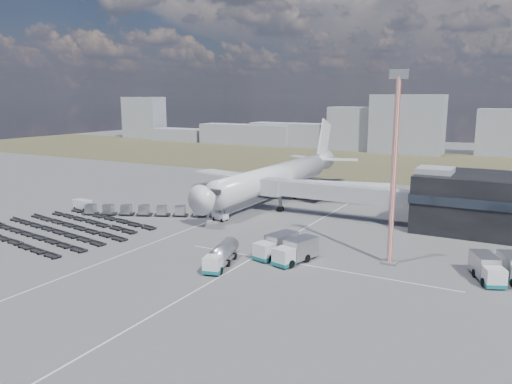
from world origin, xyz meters
The scene contains 15 objects.
ground centered at (0.00, 0.00, 0.00)m, with size 420.00×420.00×0.00m, color #565659.
grass_strip centered at (0.00, 110.00, 0.01)m, with size 420.00×90.00×0.01m, color brown.
lane_markings centered at (9.77, 3.00, 0.01)m, with size 47.12×110.00×0.01m.
terminal centered at (47.77, 23.96, 5.25)m, with size 30.40×16.40×11.00m.
jet_bridge centered at (15.90, 20.42, 5.05)m, with size 30.30×3.80×7.05m.
airliner centered at (0.00, 32.38, 5.29)m, with size 51.59×64.53×17.62m.
skyline centered at (-1.07, 148.29, 8.31)m, with size 317.09×25.50×24.46m.
fuel_tanker centered at (13.74, -13.89, 1.51)m, with size 4.56×9.63×3.02m.
pushback_tug centered at (-0.45, 8.00, 0.67)m, with size 2.85×1.60×1.33m, color silver.
utility_van centered at (-30.61, 1.80, 1.10)m, with size 4.10×1.86×2.21m, color silver.
catering_truck centered at (4.76, 39.09, 1.59)m, with size 4.74×7.29×3.10m.
service_trucks_near centered at (20.47, -7.01, 1.66)m, with size 8.10×8.98×3.06m.
uld_row centered at (-14.21, 4.78, 1.16)m, with size 26.85×13.34×1.93m.
baggage_dollies centered at (-21.48, -11.36, 0.33)m, with size 31.17×24.84×0.66m.
floodlight_mast centered at (34.22, -1.68, 13.47)m, with size 2.55×2.08×26.88m.
Camera 1 is at (50.08, -70.17, 23.23)m, focal length 35.00 mm.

